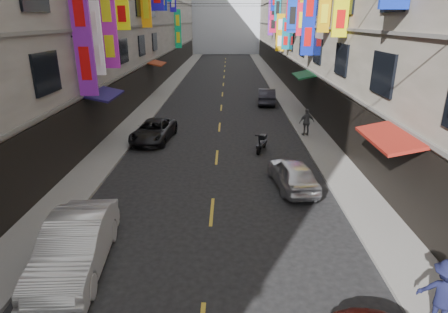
{
  "coord_description": "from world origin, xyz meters",
  "views": [
    {
      "loc": [
        0.62,
        5.34,
        6.86
      ],
      "look_at": [
        0.51,
        14.05,
        3.68
      ],
      "focal_mm": 30.0,
      "sensor_mm": 36.0,
      "label": 1
    }
  ],
  "objects_px": {
    "car_left_mid": "(75,245)",
    "car_right_mid": "(293,173)",
    "scooter_far_right": "(262,143)",
    "pedestrian_rnear": "(444,294)",
    "car_right_far": "(267,96)",
    "pedestrian_rfar": "(307,122)",
    "car_left_far": "(154,131)"
  },
  "relations": [
    {
      "from": "scooter_far_right",
      "to": "pedestrian_rfar",
      "type": "height_order",
      "value": "pedestrian_rfar"
    },
    {
      "from": "car_left_far",
      "to": "pedestrian_rfar",
      "type": "distance_m",
      "value": 9.36
    },
    {
      "from": "car_left_far",
      "to": "car_right_far",
      "type": "height_order",
      "value": "car_right_far"
    },
    {
      "from": "car_left_far",
      "to": "car_left_mid",
      "type": "bearing_deg",
      "value": -83.59
    },
    {
      "from": "car_left_far",
      "to": "scooter_far_right",
      "type": "bearing_deg",
      "value": -10.14
    },
    {
      "from": "car_right_far",
      "to": "pedestrian_rnear",
      "type": "bearing_deg",
      "value": 97.97
    },
    {
      "from": "scooter_far_right",
      "to": "pedestrian_rnear",
      "type": "height_order",
      "value": "pedestrian_rnear"
    },
    {
      "from": "car_left_far",
      "to": "pedestrian_rfar",
      "type": "xyz_separation_m",
      "value": [
        9.31,
        0.84,
        0.35
      ]
    },
    {
      "from": "scooter_far_right",
      "to": "car_right_far",
      "type": "relative_size",
      "value": 0.43
    },
    {
      "from": "pedestrian_rnear",
      "to": "pedestrian_rfar",
      "type": "height_order",
      "value": "pedestrian_rnear"
    },
    {
      "from": "car_left_mid",
      "to": "pedestrian_rnear",
      "type": "bearing_deg",
      "value": -18.57
    },
    {
      "from": "car_right_mid",
      "to": "pedestrian_rfar",
      "type": "height_order",
      "value": "pedestrian_rfar"
    },
    {
      "from": "car_left_far",
      "to": "pedestrian_rnear",
      "type": "relative_size",
      "value": 2.52
    },
    {
      "from": "car_left_mid",
      "to": "pedestrian_rnear",
      "type": "distance_m",
      "value": 9.58
    },
    {
      "from": "scooter_far_right",
      "to": "car_right_far",
      "type": "height_order",
      "value": "car_right_far"
    },
    {
      "from": "car_right_mid",
      "to": "car_left_mid",
      "type": "bearing_deg",
      "value": 30.77
    },
    {
      "from": "car_left_mid",
      "to": "car_right_mid",
      "type": "distance_m",
      "value": 9.21
    },
    {
      "from": "car_right_mid",
      "to": "pedestrian_rfar",
      "type": "relative_size",
      "value": 2.25
    },
    {
      "from": "pedestrian_rnear",
      "to": "scooter_far_right",
      "type": "bearing_deg",
      "value": -35.97
    },
    {
      "from": "car_left_far",
      "to": "pedestrian_rfar",
      "type": "bearing_deg",
      "value": 11.04
    },
    {
      "from": "car_left_mid",
      "to": "car_right_far",
      "type": "bearing_deg",
      "value": 66.25
    },
    {
      "from": "pedestrian_rnear",
      "to": "car_right_far",
      "type": "bearing_deg",
      "value": -45.8
    },
    {
      "from": "scooter_far_right",
      "to": "pedestrian_rfar",
      "type": "xyz_separation_m",
      "value": [
        2.96,
        2.66,
        0.52
      ]
    },
    {
      "from": "scooter_far_right",
      "to": "car_right_far",
      "type": "bearing_deg",
      "value": -78.04
    },
    {
      "from": "pedestrian_rfar",
      "to": "car_left_far",
      "type": "bearing_deg",
      "value": -10.52
    },
    {
      "from": "car_left_mid",
      "to": "scooter_far_right",
      "type": "bearing_deg",
      "value": 54.11
    },
    {
      "from": "car_left_mid",
      "to": "car_right_far",
      "type": "xyz_separation_m",
      "value": [
        7.67,
        23.06,
        -0.1
      ]
    },
    {
      "from": "pedestrian_rnear",
      "to": "pedestrian_rfar",
      "type": "xyz_separation_m",
      "value": [
        -0.12,
        15.43,
        -0.04
      ]
    },
    {
      "from": "car_right_mid",
      "to": "car_right_far",
      "type": "bearing_deg",
      "value": -99.69
    },
    {
      "from": "pedestrian_rfar",
      "to": "car_right_mid",
      "type": "bearing_deg",
      "value": 59.13
    },
    {
      "from": "pedestrian_rnear",
      "to": "pedestrian_rfar",
      "type": "relative_size",
      "value": 1.04
    },
    {
      "from": "car_right_mid",
      "to": "car_right_far",
      "type": "height_order",
      "value": "car_right_far"
    }
  ]
}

